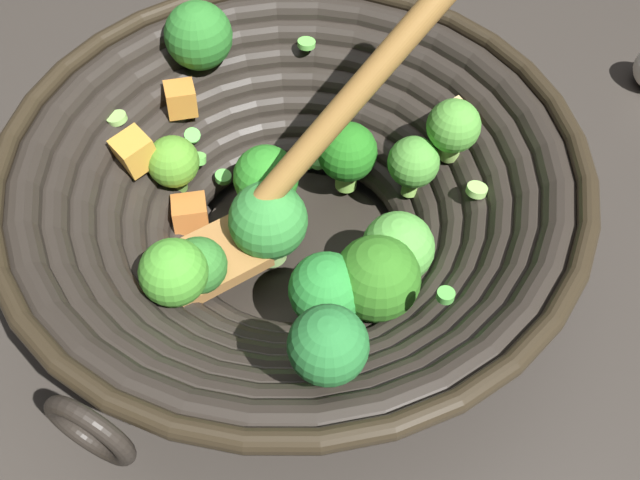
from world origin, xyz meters
The scene contains 2 objects.
ground_plane centered at (0.00, 0.00, 0.00)m, with size 4.00×4.00×0.00m, color #332D28.
wok centered at (0.00, 0.00, 0.07)m, with size 0.40×0.42×0.21m.
Camera 1 is at (-0.26, 0.19, 0.46)m, focal length 41.00 mm.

